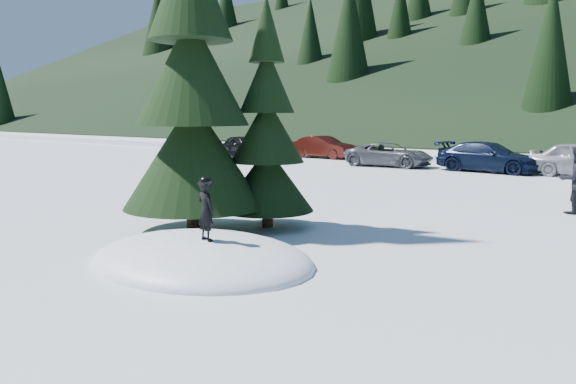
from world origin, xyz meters
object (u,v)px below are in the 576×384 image
Objects in this scene: spruce_tall at (192,85)px; car_2 at (389,155)px; car_0 at (245,147)px; child_skier at (206,210)px; adult_0 at (576,180)px; car_3 at (489,157)px; car_1 at (323,147)px; spruce_short at (267,139)px.

spruce_tall is 1.94× the size of car_2.
car_2 is (9.41, 0.89, -0.10)m from car_0.
car_2 is at bearing -62.29° from child_skier.
car_3 is at bearing -96.53° from adult_0.
spruce_tall is at bearing -152.15° from car_1.
spruce_short is 8.52m from adult_0.
adult_0 is 21.79m from car_0.
spruce_tall is 3.93m from child_skier.
child_skier is (2.51, -1.95, -2.31)m from spruce_tall.
car_1 is at bearing -51.48° from child_skier.
spruce_tall reaches higher than car_0.
car_0 is at bearing 134.87° from spruce_short.
spruce_tall is 10.43m from adult_0.
adult_0 is at bearing -96.59° from car_0.
child_skier is at bearing -149.16° from car_1.
car_0 is (-20.13, 8.34, -0.20)m from adult_0.
spruce_tall is 4.67× the size of adult_0.
spruce_tall is 22.35m from car_1.
car_3 is at bearing -68.66° from car_0.
car_0 is (-13.86, 16.32, -2.60)m from spruce_tall.
car_1 is at bearing 83.38° from car_3.
spruce_short is (1.00, 1.40, -1.22)m from spruce_tall.
child_skier reaches higher than car_3.
spruce_short is 21.52m from car_1.
spruce_short reaches higher than car_2.
spruce_short is at bearing -148.04° from car_1.
child_skier is 25.12m from car_1.
adult_0 is at bearing -145.67° from car_3.
spruce_tall is at bearing -178.04° from car_3.
child_skier is (1.51, -3.35, -1.10)m from spruce_short.
spruce_short is at bearing 14.01° from adult_0.
car_2 is (-6.96, 19.16, -0.39)m from child_skier.
spruce_short reaches higher than child_skier.
car_1 is (-12.86, 21.58, -0.33)m from child_skier.
adult_0 is at bearing 51.31° from spruce_short.
child_skier is at bearing 31.96° from adult_0.
child_skier is at bearing -122.23° from car_0.
car_2 is at bearing -112.28° from car_1.
car_1 is 0.86× the size of car_3.
child_skier is 24.53m from car_0.
spruce_tall reaches higher than adult_0.
car_2 is at bearing -68.70° from car_0.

